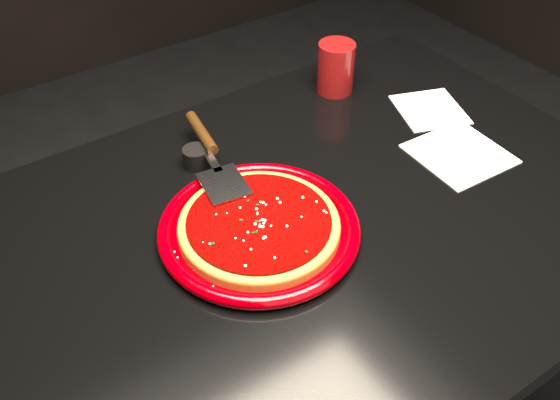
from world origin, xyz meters
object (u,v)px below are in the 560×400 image
Objects in this scene: table at (292,361)px; ramekin at (196,157)px; plate at (259,229)px; pizza_server at (213,155)px; cup at (336,68)px.

table is 0.46m from ramekin.
pizza_server reaches higher than plate.
plate is (-0.06, 0.02, 0.39)m from table.
plate is at bearing -143.21° from cup.
cup reaches higher than pizza_server.
cup is at bearing 36.79° from plate.
table is at bearing -14.91° from plate.
ramekin reaches higher than plate.
cup is at bearing 24.95° from pizza_server.
pizza_server is (0.02, 0.17, 0.03)m from plate.
cup is 0.37m from ramekin.
table is 0.39m from plate.
ramekin is at bearing -170.34° from cup.
plate is 0.45m from cup.
table is at bearing -76.51° from ramekin.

